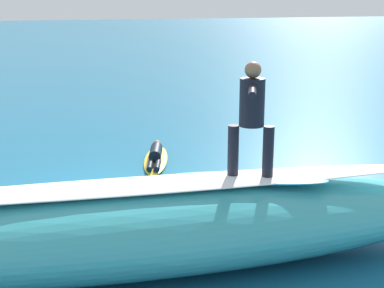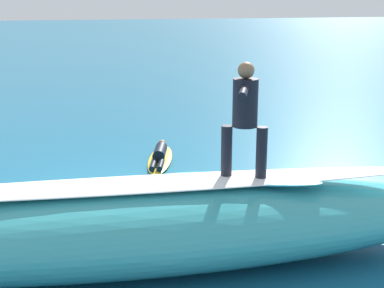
{
  "view_description": "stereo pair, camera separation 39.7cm",
  "coord_description": "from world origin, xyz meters",
  "views": [
    {
      "loc": [
        0.65,
        9.71,
        3.75
      ],
      "look_at": [
        -1.42,
        0.29,
        1.04
      ],
      "focal_mm": 52.31,
      "sensor_mm": 36.0,
      "label": 1
    },
    {
      "loc": [
        0.26,
        9.78,
        3.75
      ],
      "look_at": [
        -1.42,
        0.29,
        1.04
      ],
      "focal_mm": 52.31,
      "sensor_mm": 36.0,
      "label": 2
    }
  ],
  "objects": [
    {
      "name": "surfer_paddling",
      "position": [
        -1.1,
        -1.98,
        0.2
      ],
      "size": [
        0.56,
        1.57,
        0.28
      ],
      "rotation": [
        0.0,
        0.0,
        -1.78
      ],
      "color": "black",
      "rests_on": "surfboard_paddling"
    },
    {
      "name": "surfboard_riding",
      "position": [
        -1.72,
        2.68,
        1.18
      ],
      "size": [
        2.22,
        1.18,
        0.07
      ],
      "primitive_type": "ellipsoid",
      "rotation": [
        0.0,
        0.0,
        -0.33
      ],
      "color": "#33B2D1",
      "rests_on": "wave_crest"
    },
    {
      "name": "ground_plane",
      "position": [
        0.0,
        0.0,
        0.0
      ],
      "size": [
        120.0,
        120.0,
        0.0
      ],
      "primitive_type": "plane",
      "color": "#196084"
    },
    {
      "name": "wave_foam_lip",
      "position": [
        -0.14,
        2.67,
        1.19
      ],
      "size": [
        8.42,
        0.79,
        0.08
      ],
      "primitive_type": "ellipsoid",
      "rotation": [
        0.0,
        0.0,
        -0.01
      ],
      "color": "white",
      "rests_on": "wave_crest"
    },
    {
      "name": "wave_crest",
      "position": [
        -0.14,
        2.67,
        0.57
      ],
      "size": [
        9.92,
        2.16,
        1.15
      ],
      "primitive_type": "ellipsoid",
      "rotation": [
        0.0,
        0.0,
        -0.01
      ],
      "color": "teal",
      "rests_on": "ground_plane"
    },
    {
      "name": "surfboard_paddling",
      "position": [
        -1.12,
        -2.1,
        0.04
      ],
      "size": [
        0.97,
        2.27,
        0.08
      ],
      "primitive_type": "ellipsoid",
      "rotation": [
        0.0,
        0.0,
        -1.78
      ],
      "color": "yellow",
      "rests_on": "ground_plane"
    },
    {
      "name": "surfer_riding",
      "position": [
        -1.72,
        2.68,
        2.14
      ],
      "size": [
        0.61,
        1.46,
        1.59
      ],
      "rotation": [
        0.0,
        0.0,
        -0.33
      ],
      "color": "black",
      "rests_on": "surfboard_riding"
    }
  ]
}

